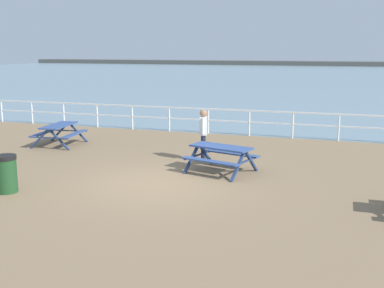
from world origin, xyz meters
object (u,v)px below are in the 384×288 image
at_px(picnic_table_near_right, 59,130).
at_px(picnic_table_mid_centre, 221,153).
at_px(visitor, 203,132).
at_px(litter_bin, 6,174).

bearing_deg(picnic_table_near_right, picnic_table_mid_centre, -112.67).
distance_m(picnic_table_near_right, visitor, 5.91).
distance_m(picnic_table_near_right, litter_bin, 5.98).
height_order(picnic_table_mid_centre, litter_bin, litter_bin).
height_order(picnic_table_near_right, visitor, visitor).
bearing_deg(visitor, litter_bin, 39.37).
bearing_deg(picnic_table_mid_centre, picnic_table_near_right, -179.83).
distance_m(picnic_table_mid_centre, visitor, 1.55).
bearing_deg(litter_bin, picnic_table_mid_centre, 38.26).
xyz_separation_m(visitor, litter_bin, (-3.68, -4.82, -0.47)).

